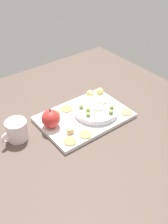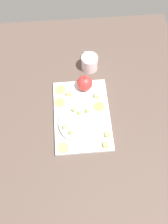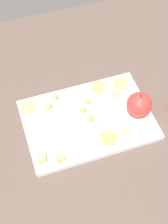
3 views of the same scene
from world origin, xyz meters
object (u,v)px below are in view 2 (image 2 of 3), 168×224
at_px(apple_slice_0, 79,123).
at_px(cheese_cube_2, 108,134).
at_px(cheese_cube_3, 106,145).
at_px(grape_1, 80,113).
at_px(cracker_1, 60,90).
at_px(serving_dish, 80,123).
at_px(cracker_3, 60,102).
at_px(apple_whole, 85,83).
at_px(grape_3, 71,133).
at_px(cheese_cube_0, 97,96).
at_px(cracker_0, 63,148).
at_px(apple_slice_1, 85,133).
at_px(grape_4, 74,110).
at_px(platter, 82,115).
at_px(cheese_cube_1, 69,94).
at_px(cracker_2, 99,106).
at_px(grape_0, 64,127).
at_px(cup, 89,63).
at_px(grape_2, 87,111).

bearing_deg(apple_slice_0, cheese_cube_2, -115.00).
relative_size(cheese_cube_3, grape_1, 1.11).
height_order(cracker_1, grape_1, grape_1).
relative_size(serving_dish, cracker_3, 3.68).
xyz_separation_m(apple_whole, grape_3, (-0.24, 0.08, -0.00)).
xyz_separation_m(cheese_cube_0, cheese_cube_3, (-0.24, -0.01, 0.00)).
bearing_deg(cracker_0, apple_slice_1, -62.10).
relative_size(grape_1, grape_4, 1.00).
relative_size(platter, apple_slice_1, 8.01).
bearing_deg(cheese_cube_1, apple_slice_0, -168.45).
bearing_deg(grape_1, cheese_cube_3, -146.01).
bearing_deg(cheese_cube_1, cracker_2, -119.66).
relative_size(cracker_0, cracker_1, 1.00).
relative_size(grape_0, apple_slice_0, 0.44).
relative_size(cracker_0, cracker_2, 1.00).
bearing_deg(cracker_3, grape_1, -132.27).
distance_m(apple_slice_0, cup, 0.33).
bearing_deg(cheese_cube_2, apple_whole, 16.85).
relative_size(platter, cheese_cube_2, 16.39).
xyz_separation_m(cheese_cube_1, cracker_0, (-0.25, 0.04, -0.01)).
bearing_deg(apple_whole, cheese_cube_1, 114.75).
xyz_separation_m(serving_dish, cheese_cube_3, (-0.11, -0.10, -0.00)).
relative_size(cheese_cube_2, grape_0, 1.11).
xyz_separation_m(cracker_3, grape_2, (-0.07, -0.12, 0.03)).
distance_m(cheese_cube_2, grape_3, 0.16).
distance_m(grape_0, apple_slice_0, 0.06).
relative_size(apple_whole, cracker_3, 1.47).
distance_m(apple_whole, apple_slice_0, 0.20).
height_order(apple_whole, cup, apple_whole).
bearing_deg(cracker_3, cracker_0, -178.41).
height_order(cheese_cube_0, grape_2, grape_2).
bearing_deg(cheese_cube_2, cracker_0, 102.05).
distance_m(cheese_cube_3, cup, 0.42).
bearing_deg(serving_dish, grape_1, -4.14).
bearing_deg(cracker_2, cheese_cube_1, 60.34).
bearing_deg(apple_slice_0, cheese_cube_1, 11.55).
bearing_deg(grape_2, cheese_cube_2, -143.99).
relative_size(cracker_3, grape_3, 2.49).
height_order(cracker_3, apple_slice_1, apple_slice_1).
bearing_deg(platter, cheese_cube_2, -137.38).
bearing_deg(grape_4, platter, -102.67).
height_order(apple_whole, cracker_1, apple_whole).
relative_size(cheese_cube_1, cracker_1, 0.45).
distance_m(platter, cheese_cube_0, 0.11).
relative_size(cracker_2, grape_4, 2.49).
relative_size(cracker_0, apple_slice_1, 1.10).
bearing_deg(cheese_cube_0, cup, 5.53).
xyz_separation_m(cheese_cube_2, grape_1, (0.10, 0.11, 0.02)).
height_order(apple_whole, cheese_cube_3, apple_whole).
xyz_separation_m(grape_3, grape_4, (0.11, -0.02, 0.00)).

